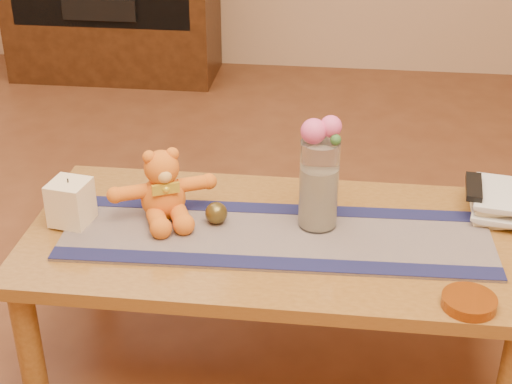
# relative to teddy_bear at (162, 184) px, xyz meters

# --- Properties ---
(floor) EXTENTS (5.50, 5.50, 0.00)m
(floor) POSITION_rel_teddy_bear_xyz_m (0.33, -0.05, -0.56)
(floor) COLOR brown
(floor) RESTS_ON ground
(coffee_table_top) EXTENTS (1.40, 0.70, 0.04)m
(coffee_table_top) POSITION_rel_teddy_bear_xyz_m (0.33, -0.05, -0.13)
(coffee_table_top) COLOR brown
(coffee_table_top) RESTS_ON floor
(table_leg_fl) EXTENTS (0.07, 0.07, 0.41)m
(table_leg_fl) POSITION_rel_teddy_bear_xyz_m (-0.31, -0.34, -0.35)
(table_leg_fl) COLOR brown
(table_leg_fl) RESTS_ON floor
(table_leg_bl) EXTENTS (0.07, 0.07, 0.41)m
(table_leg_bl) POSITION_rel_teddy_bear_xyz_m (-0.31, 0.24, -0.35)
(table_leg_bl) COLOR brown
(table_leg_bl) RESTS_ON floor
(table_leg_br) EXTENTS (0.07, 0.07, 0.41)m
(table_leg_br) POSITION_rel_teddy_bear_xyz_m (0.97, 0.24, -0.35)
(table_leg_br) COLOR brown
(table_leg_br) RESTS_ON floor
(persian_runner) EXTENTS (1.21, 0.39, 0.01)m
(persian_runner) POSITION_rel_teddy_bear_xyz_m (0.34, -0.07, -0.10)
(persian_runner) COLOR #171940
(persian_runner) RESTS_ON coffee_table_top
(runner_border_near) EXTENTS (1.20, 0.10, 0.00)m
(runner_border_near) POSITION_rel_teddy_bear_xyz_m (0.34, -0.22, -0.10)
(runner_border_near) COLOR #161842
(runner_border_near) RESTS_ON persian_runner
(runner_border_far) EXTENTS (1.20, 0.10, 0.00)m
(runner_border_far) POSITION_rel_teddy_bear_xyz_m (0.33, 0.07, -0.10)
(runner_border_far) COLOR #161842
(runner_border_far) RESTS_ON persian_runner
(teddy_bear) EXTENTS (0.37, 0.35, 0.20)m
(teddy_bear) POSITION_rel_teddy_bear_xyz_m (0.00, 0.00, 0.00)
(teddy_bear) COLOR orange
(teddy_bear) RESTS_ON persian_runner
(pillar_candle) EXTENTS (0.12, 0.12, 0.13)m
(pillar_candle) POSITION_rel_teddy_bear_xyz_m (-0.25, -0.07, -0.04)
(pillar_candle) COLOR #FFE9BB
(pillar_candle) RESTS_ON persian_runner
(candle_wick) EXTENTS (0.00, 0.00, 0.01)m
(candle_wick) POSITION_rel_teddy_bear_xyz_m (-0.25, -0.07, 0.03)
(candle_wick) COLOR black
(candle_wick) RESTS_ON pillar_candle
(glass_vase) EXTENTS (0.11, 0.11, 0.26)m
(glass_vase) POSITION_rel_teddy_bear_xyz_m (0.45, -0.00, 0.03)
(glass_vase) COLOR silver
(glass_vase) RESTS_ON persian_runner
(potpourri_fill) EXTENTS (0.09, 0.09, 0.18)m
(potpourri_fill) POSITION_rel_teddy_bear_xyz_m (0.45, -0.00, -0.01)
(potpourri_fill) COLOR beige
(potpourri_fill) RESTS_ON glass_vase
(rose_left) EXTENTS (0.07, 0.07, 0.07)m
(rose_left) POSITION_rel_teddy_bear_xyz_m (0.43, -0.01, 0.19)
(rose_left) COLOR #DE4E8A
(rose_left) RESTS_ON glass_vase
(rose_right) EXTENTS (0.06, 0.06, 0.06)m
(rose_right) POSITION_rel_teddy_bear_xyz_m (0.47, 0.00, 0.20)
(rose_right) COLOR #DE4E8A
(rose_right) RESTS_ON glass_vase
(blue_flower_back) EXTENTS (0.04, 0.04, 0.04)m
(blue_flower_back) POSITION_rel_teddy_bear_xyz_m (0.46, 0.03, 0.19)
(blue_flower_back) COLOR #4B4BA2
(blue_flower_back) RESTS_ON glass_vase
(blue_flower_side) EXTENTS (0.04, 0.04, 0.04)m
(blue_flower_side) POSITION_rel_teddy_bear_xyz_m (0.42, 0.02, 0.18)
(blue_flower_side) COLOR #4B4BA2
(blue_flower_side) RESTS_ON glass_vase
(leaf_sprig) EXTENTS (0.03, 0.03, 0.03)m
(leaf_sprig) POSITION_rel_teddy_bear_xyz_m (0.49, -0.02, 0.18)
(leaf_sprig) COLOR #33662D
(leaf_sprig) RESTS_ON glass_vase
(bronze_ball) EXTENTS (0.07, 0.07, 0.06)m
(bronze_ball) POSITION_rel_teddy_bear_xyz_m (0.16, -0.03, -0.07)
(bronze_ball) COLOR #50421A
(bronze_ball) RESTS_ON persian_runner
(book_bottom) EXTENTS (0.18, 0.23, 0.02)m
(book_bottom) POSITION_rel_teddy_bear_xyz_m (0.90, 0.15, -0.10)
(book_bottom) COLOR beige
(book_bottom) RESTS_ON coffee_table_top
(book_lower) EXTENTS (0.20, 0.25, 0.02)m
(book_lower) POSITION_rel_teddy_bear_xyz_m (0.90, 0.14, -0.08)
(book_lower) COLOR beige
(book_lower) RESTS_ON book_bottom
(book_upper) EXTENTS (0.17, 0.22, 0.02)m
(book_upper) POSITION_rel_teddy_bear_xyz_m (0.89, 0.15, -0.06)
(book_upper) COLOR beige
(book_upper) RESTS_ON book_lower
(book_top) EXTENTS (0.20, 0.25, 0.02)m
(book_top) POSITION_rel_teddy_bear_xyz_m (0.90, 0.15, -0.04)
(book_top) COLOR beige
(book_top) RESTS_ON book_upper
(tv_remote) EXTENTS (0.06, 0.16, 0.02)m
(tv_remote) POSITION_rel_teddy_bear_xyz_m (0.90, 0.14, -0.02)
(tv_remote) COLOR black
(tv_remote) RESTS_ON book_top
(amber_dish) EXTENTS (0.17, 0.17, 0.03)m
(amber_dish) POSITION_rel_teddy_bear_xyz_m (0.83, -0.33, -0.09)
(amber_dish) COLOR #BF5914
(amber_dish) RESTS_ON coffee_table_top
(stereo_lower) EXTENTS (0.42, 0.28, 0.12)m
(stereo_lower) POSITION_rel_teddy_bear_xyz_m (-0.87, 2.30, -0.10)
(stereo_lower) COLOR black
(stereo_lower) RESTS_ON media_cabinet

